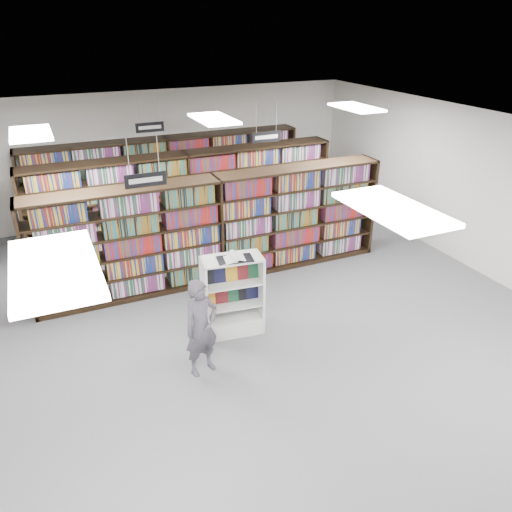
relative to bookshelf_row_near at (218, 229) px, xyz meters
name	(u,v)px	position (x,y,z in m)	size (l,w,h in m)	color
floor	(260,327)	(0.00, -2.00, -1.05)	(12.00, 12.00, 0.00)	#535458
ceiling	(261,140)	(0.00, -2.00, 2.15)	(10.00, 12.00, 0.10)	white
wall_back	(163,154)	(0.00, 4.00, 0.55)	(10.00, 0.10, 3.20)	silver
wall_right	(495,199)	(5.00, -2.00, 0.55)	(0.10, 12.00, 3.20)	silver
bookshelf_row_near	(218,229)	(0.00, 0.00, 0.00)	(7.00, 0.60, 2.10)	black
bookshelf_row_mid	(188,198)	(0.00, 2.00, 0.00)	(7.00, 0.60, 2.10)	black
bookshelf_row_far	(168,178)	(0.00, 3.70, 0.00)	(7.00, 0.60, 2.10)	black
aisle_sign_left	(145,179)	(-1.50, -1.00, 1.48)	(0.65, 0.02, 0.80)	#B2B2B7
aisle_sign_right	(266,136)	(1.50, 1.00, 1.48)	(0.65, 0.02, 0.80)	#B2B2B7
aisle_sign_center	(150,126)	(-0.50, 3.00, 1.48)	(0.65, 0.02, 0.80)	#B2B2B7
troffer_front_left	(54,268)	(-3.00, -5.00, 2.11)	(0.60, 1.20, 0.04)	white
troffer_front_center	(393,209)	(0.00, -5.00, 2.11)	(0.60, 1.20, 0.04)	white
troffer_back_left	(31,133)	(-3.00, 0.00, 2.11)	(0.60, 1.20, 0.04)	white
troffer_back_center	(214,119)	(0.00, 0.00, 2.11)	(0.60, 1.20, 0.04)	white
troffer_back_right	(356,107)	(3.00, 0.00, 2.11)	(0.60, 1.20, 0.04)	white
endcap_display	(232,306)	(-0.45, -1.88, -0.58)	(1.03, 0.61, 1.37)	white
open_book	(234,258)	(-0.44, -1.98, 0.35)	(0.61, 0.42, 0.13)	black
shopper	(201,328)	(-1.25, -2.70, -0.30)	(0.55, 0.36, 1.51)	#4F4954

